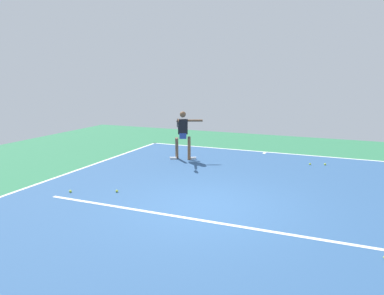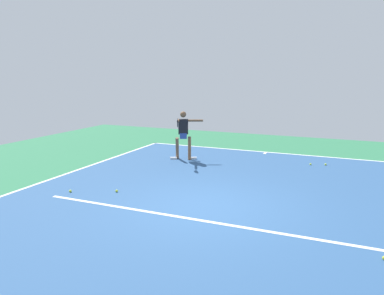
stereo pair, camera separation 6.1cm
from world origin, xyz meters
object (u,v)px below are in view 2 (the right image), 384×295
object	(u,v)px
tennis_ball_by_sideline	(70,191)
tennis_ball_far_corner	(326,164)
tennis_player	(183,132)
tennis_ball_near_player	(310,164)
tennis_ball_centre_court	(384,258)
tennis_ball_near_service_line	(117,191)

from	to	relation	value
tennis_ball_by_sideline	tennis_ball_far_corner	bearing A→B (deg)	-136.10
tennis_player	tennis_ball_near_player	world-z (taller)	tennis_player
tennis_ball_centre_court	tennis_player	bearing A→B (deg)	-41.56
tennis_player	tennis_ball_by_sideline	world-z (taller)	tennis_player
tennis_player	tennis_ball_by_sideline	size ratio (longest dim) A/B	26.17
tennis_ball_far_corner	tennis_ball_near_service_line	size ratio (longest dim) A/B	1.00
tennis_ball_near_player	tennis_ball_far_corner	size ratio (longest dim) A/B	1.00
tennis_player	tennis_ball_near_service_line	size ratio (longest dim) A/B	26.17
tennis_ball_far_corner	tennis_ball_by_sideline	distance (m)	8.09
tennis_ball_near_service_line	tennis_ball_by_sideline	size ratio (longest dim) A/B	1.00
tennis_player	tennis_ball_far_corner	distance (m)	4.92
tennis_ball_near_player	tennis_ball_far_corner	world-z (taller)	same
tennis_ball_near_player	tennis_ball_near_service_line	xyz separation A→B (m)	(4.28, 4.97, 0.00)
tennis_player	tennis_ball_far_corner	bearing A→B (deg)	168.92
tennis_ball_near_player	tennis_ball_centre_court	size ratio (longest dim) A/B	1.00
tennis_ball_far_corner	tennis_ball_centre_court	world-z (taller)	same
tennis_ball_centre_court	tennis_ball_by_sideline	xyz separation A→B (m)	(7.12, -0.77, 0.00)
tennis_player	tennis_ball_centre_court	bearing A→B (deg)	114.86
tennis_player	tennis_ball_near_player	bearing A→B (deg)	168.21
tennis_ball_far_corner	tennis_player	bearing A→B (deg)	12.51
tennis_ball_centre_court	tennis_ball_near_service_line	xyz separation A→B (m)	(6.04, -1.24, 0.00)
tennis_ball_near_service_line	tennis_ball_by_sideline	xyz separation A→B (m)	(1.08, 0.48, 0.00)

